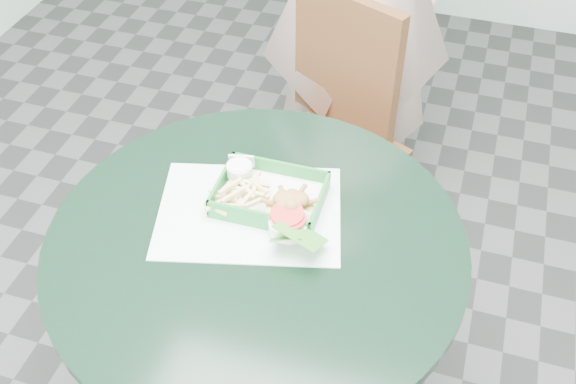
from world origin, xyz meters
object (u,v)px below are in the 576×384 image
(crab_sandwich, at_px, (290,211))
(sauce_ramekin, at_px, (240,176))
(cafe_table, at_px, (259,291))
(dining_chair, at_px, (336,123))
(food_basket, at_px, (270,204))

(crab_sandwich, bearing_deg, sauce_ramekin, 152.84)
(cafe_table, bearing_deg, crab_sandwich, 53.92)
(cafe_table, relative_size, dining_chair, 1.00)
(sauce_ramekin, bearing_deg, crab_sandwich, -27.16)
(food_basket, distance_m, crab_sandwich, 0.08)
(dining_chair, xyz_separation_m, sauce_ramekin, (-0.09, -0.59, 0.27))
(crab_sandwich, xyz_separation_m, sauce_ramekin, (-0.14, 0.07, 0.00))
(food_basket, relative_size, crab_sandwich, 2.20)
(dining_chair, height_order, food_basket, dining_chair)
(cafe_table, height_order, crab_sandwich, crab_sandwich)
(dining_chair, bearing_deg, sauce_ramekin, -75.17)
(cafe_table, relative_size, crab_sandwich, 8.48)
(crab_sandwich, bearing_deg, food_basket, 146.45)
(crab_sandwich, bearing_deg, dining_chair, 94.41)
(dining_chair, relative_size, sauce_ramekin, 15.40)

